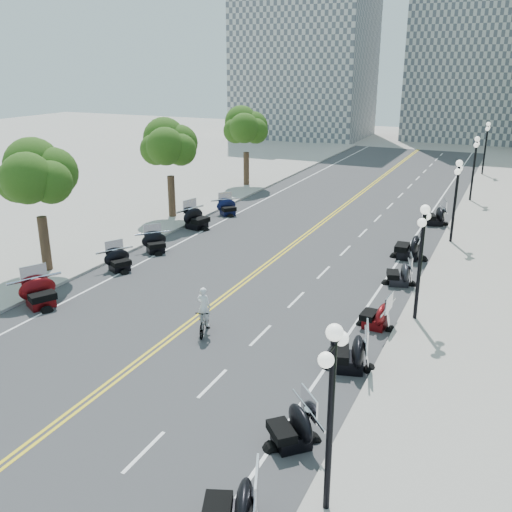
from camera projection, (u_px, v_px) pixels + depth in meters
The scene contains 48 objects.
ground at pixel (192, 321), 24.32m from camera, with size 160.00×160.00×0.00m, color gray.
road at pixel (282, 253), 32.90m from camera, with size 16.00×90.00×0.01m, color #333335.
centerline_yellow_a at pixel (280, 253), 32.94m from camera, with size 0.12×90.00×0.00m, color yellow.
centerline_yellow_b at pixel (284, 253), 32.85m from camera, with size 0.12×90.00×0.00m, color yellow.
edge_line_north at pixel (393, 269), 30.35m from camera, with size 0.12×90.00×0.00m, color white.
edge_line_south at pixel (187, 239), 35.44m from camera, with size 0.12×90.00×0.00m, color white.
lane_dash_4 at pixel (144, 452), 16.17m from camera, with size 0.12×2.00×0.00m, color white.
lane_dash_5 at pixel (213, 383), 19.61m from camera, with size 0.12×2.00×0.00m, color white.
lane_dash_6 at pixel (261, 335), 23.04m from camera, with size 0.12×2.00×0.00m, color white.
lane_dash_7 at pixel (296, 300), 26.47m from camera, with size 0.12×2.00×0.00m, color white.
lane_dash_8 at pixel (324, 272), 29.90m from camera, with size 0.12×2.00×0.00m, color white.
lane_dash_9 at pixel (345, 251), 33.34m from camera, with size 0.12×2.00×0.00m, color white.
lane_dash_10 at pixel (363, 233), 36.77m from camera, with size 0.12×2.00×0.00m, color white.
lane_dash_11 at pixel (378, 218), 40.20m from camera, with size 0.12×2.00×0.00m, color white.
lane_dash_12 at pixel (390, 206), 43.64m from camera, with size 0.12×2.00×0.00m, color white.
lane_dash_13 at pixel (401, 195), 47.07m from camera, with size 0.12×2.00×0.00m, color white.
lane_dash_14 at pixel (410, 186), 50.50m from camera, with size 0.12×2.00×0.00m, color white.
lane_dash_15 at pixel (418, 178), 53.94m from camera, with size 0.12×2.00×0.00m, color white.
lane_dash_16 at pixel (425, 171), 57.37m from camera, with size 0.12×2.00×0.00m, color white.
lane_dash_17 at pixel (431, 165), 60.80m from camera, with size 0.12×2.00×0.00m, color white.
lane_dash_18 at pixel (436, 159), 64.24m from camera, with size 0.12×2.00×0.00m, color white.
lane_dash_19 at pixel (441, 154), 67.67m from camera, with size 0.12×2.00×0.00m, color white.
sidewalk_north at pixel (474, 280), 28.70m from camera, with size 5.00×90.00×0.15m, color #9E9991.
sidewalk_south at pixel (133, 231), 37.05m from camera, with size 5.00×90.00×0.15m, color #9E9991.
distant_block_a at pixel (306, 43), 80.48m from camera, with size 18.00×14.00×26.00m, color gray.
distant_block_b at pixel (476, 26), 76.23m from camera, with size 16.00×12.00×30.00m, color gray.
street_lamp_1 at pixel (330, 422), 13.18m from camera, with size 0.50×1.20×4.90m, color black, non-canonical shape.
street_lamp_2 at pixel (420, 264), 23.48m from camera, with size 0.50×1.20×4.90m, color black, non-canonical shape.
street_lamp_3 at pixel (455, 202), 33.78m from camera, with size 0.50×1.20×4.90m, color black, non-canonical shape.
street_lamp_4 at pixel (474, 169), 44.08m from camera, with size 0.50×1.20×4.90m, color black, non-canonical shape.
street_lamp_5 at pixel (485, 149), 54.38m from camera, with size 0.50×1.20×4.90m, color black, non-canonical shape.
tree_2 at pixel (37, 183), 28.47m from camera, with size 4.80×4.80×9.20m, color #235619, non-canonical shape.
tree_3 at pixel (169, 151), 38.77m from camera, with size 4.80×4.80×9.20m, color #235619, non-canonical shape.
tree_4 at pixel (246, 132), 49.07m from camera, with size 4.80×4.80×9.20m, color #235619, non-canonical shape.
motorcycle_n_3 at pixel (231, 507), 13.19m from camera, with size 2.08×2.08×1.46m, color black, non-canonical shape.
motorcycle_n_4 at pixel (291, 425), 16.27m from camera, with size 1.88×1.88×1.32m, color black, non-canonical shape.
motorcycle_n_5 at pixel (349, 351), 20.31m from camera, with size 2.07×2.07×1.45m, color black, non-canonical shape.
motorcycle_n_6 at pixel (376, 314), 23.56m from camera, with size 1.78×1.78×1.25m, color #590A0C, non-canonical shape.
motorcycle_n_7 at pixel (399, 272), 28.11m from camera, with size 1.83×1.83×1.28m, color black, non-canonical shape.
motorcycle_n_8 at pixel (409, 245), 31.79m from camera, with size 2.23×2.23×1.56m, color black, non-canonical shape.
motorcycle_n_10 at pixel (435, 215), 38.43m from camera, with size 1.99×1.99×1.40m, color black, non-canonical shape.
motorcycle_s_5 at pixel (40, 291), 25.53m from camera, with size 2.10×2.10×1.47m, color #590A0C, non-canonical shape.
motorcycle_s_6 at pixel (119, 259), 30.00m from camera, with size 1.79×1.79×1.26m, color black, non-canonical shape.
motorcycle_s_7 at pixel (155, 242), 32.89m from camera, with size 1.82×1.82×1.27m, color black, non-canonical shape.
motorcycle_s_8 at pixel (197, 217), 37.56m from camera, with size 2.18×2.18×1.52m, color black, non-canonical shape.
motorcycle_s_9 at pixel (228, 206), 40.88m from camera, with size 1.83×1.83×1.28m, color black, non-canonical shape.
bicycle at pixel (204, 320), 23.08m from camera, with size 0.53×1.88×1.13m, color #A51414.
cyclist_rider at pixel (203, 288), 22.63m from camera, with size 0.60×0.40×1.65m, color silver.
Camera 1 is at (11.76, -18.91, 10.51)m, focal length 40.00 mm.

